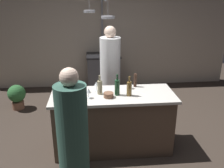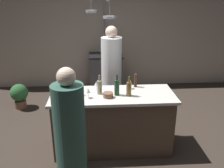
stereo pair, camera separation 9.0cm
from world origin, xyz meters
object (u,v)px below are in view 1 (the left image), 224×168
object	(u,v)px
wine_bottle_dark	(74,87)
mixing_bowl_ceramic	(69,89)
bar_stool_left	(76,152)
wine_bottle_green	(117,87)
wine_glass_near_right_guest	(88,91)
pepper_mill	(135,80)
wine_bottle_amber	(129,88)
potted_plant	(17,95)
mixing_bowl_wooden	(109,95)
wine_glass_near_left_guest	(130,82)
wine_glass_by_chef	(96,84)
stove_range	(103,72)
guest_left	(73,143)
chef	(110,77)
wine_bottle_white	(100,87)

from	to	relation	value
wine_bottle_dark	mixing_bowl_ceramic	size ratio (longest dim) A/B	1.48
bar_stool_left	wine_bottle_green	world-z (taller)	wine_bottle_green
wine_glass_near_right_guest	mixing_bowl_ceramic	xyz separation A→B (m)	(-0.30, 0.27, -0.07)
pepper_mill	wine_bottle_amber	distance (m)	0.38
potted_plant	mixing_bowl_ceramic	world-z (taller)	mixing_bowl_ceramic
mixing_bowl_wooden	wine_bottle_amber	bearing A→B (deg)	6.63
wine_glass_near_right_guest	wine_glass_near_left_guest	xyz separation A→B (m)	(0.63, 0.31, 0.00)
wine_bottle_green	wine_bottle_dark	bearing A→B (deg)	174.75
wine_bottle_amber	wine_glass_by_chef	world-z (taller)	wine_bottle_amber
wine_bottle_dark	wine_glass_by_chef	world-z (taller)	wine_bottle_dark
bar_stool_left	potted_plant	world-z (taller)	bar_stool_left
stove_range	potted_plant	distance (m)	2.06
wine_glass_near_right_guest	wine_bottle_green	bearing A→B (deg)	10.71
bar_stool_left	guest_left	world-z (taller)	guest_left
potted_plant	wine_bottle_amber	distance (m)	2.71
chef	mixing_bowl_ceramic	world-z (taller)	chef
wine_bottle_white	mixing_bowl_ceramic	bearing A→B (deg)	163.41
bar_stool_left	wine_glass_near_right_guest	world-z (taller)	wine_glass_near_right_guest
wine_bottle_green	wine_bottle_dark	xyz separation A→B (m)	(-0.62, 0.06, 0.00)
wine_bottle_dark	wine_glass_by_chef	bearing A→B (deg)	21.03
stove_range	bar_stool_left	distance (m)	3.12
wine_bottle_white	wine_bottle_dark	bearing A→B (deg)	-179.59
guest_left	wine_bottle_green	size ratio (longest dim) A/B	5.16
stove_range	wine_glass_by_chef	world-z (taller)	wine_glass_by_chef
potted_plant	wine_bottle_white	world-z (taller)	wine_bottle_white
pepper_mill	mixing_bowl_ceramic	bearing A→B (deg)	-173.69
chef	mixing_bowl_ceramic	distance (m)	1.11
wine_glass_near_left_guest	wine_glass_near_right_guest	bearing A→B (deg)	-153.74
wine_bottle_amber	wine_glass_near_right_guest	size ratio (longest dim) A/B	1.98
bar_stool_left	guest_left	xyz separation A→B (m)	(0.01, -0.35, 0.37)
stove_range	mixing_bowl_wooden	size ratio (longest dim) A/B	6.35
wine_glass_by_chef	mixing_bowl_wooden	xyz separation A→B (m)	(0.16, -0.26, -0.07)
wine_bottle_amber	mixing_bowl_wooden	xyz separation A→B (m)	(-0.30, -0.03, -0.08)
wine_bottle_white	wine_glass_near_left_guest	distance (m)	0.50
wine_bottle_dark	wine_glass_by_chef	distance (m)	0.35
pepper_mill	wine_glass_near_left_guest	bearing A→B (deg)	-141.47
stove_range	wine_glass_near_right_guest	world-z (taller)	wine_glass_near_right_guest
wine_bottle_amber	wine_glass_near_left_guest	bearing A→B (deg)	78.91
bar_stool_left	wine_bottle_dark	distance (m)	0.91
wine_bottle_green	wine_bottle_dark	size ratio (longest dim) A/B	1.00
wine_glass_near_left_guest	mixing_bowl_wooden	bearing A→B (deg)	-138.75
stove_range	wine_glass_near_right_guest	size ratio (longest dim) A/B	6.10
potted_plant	wine_bottle_green	world-z (taller)	wine_bottle_green
chef	wine_bottle_green	bearing A→B (deg)	-89.37
wine_bottle_white	wine_bottle_green	bearing A→B (deg)	-13.67
potted_plant	wine_glass_by_chef	bearing A→B (deg)	-40.89
potted_plant	wine_bottle_green	bearing A→B (deg)	-39.66
bar_stool_left	wine_bottle_white	bearing A→B (deg)	61.72
chef	wine_glass_near_left_guest	bearing A→B (deg)	-74.13
mixing_bowl_wooden	potted_plant	bearing A→B (deg)	137.03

